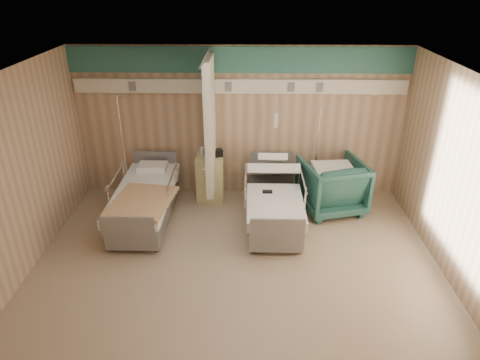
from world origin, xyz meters
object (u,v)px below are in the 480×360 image
Objects in this scene: bed_left at (145,205)px; iv_stand_left at (128,181)px; bedside_cabinet at (210,177)px; iv_stand_right at (314,181)px; bed_right at (273,207)px; visitor_armchair at (332,185)px.

bed_left is 1.05× the size of iv_stand_left.
iv_stand_left is (-0.48, 0.73, 0.10)m from bed_left.
bedside_cabinet is 1.96m from iv_stand_right.
bedside_cabinet is at bearing 40.60° from bed_left.
bed_right is 2.78m from iv_stand_left.
iv_stand_left reaches higher than bed_right.
bedside_cabinet reaches higher than bed_right.
iv_stand_right is (1.96, 0.01, -0.06)m from bedside_cabinet.
iv_stand_right reaches higher than bed_right.
iv_stand_left reaches higher than iv_stand_right.
bed_left is at bearing -6.18° from visitor_armchair.
iv_stand_left is (-3.49, -0.18, 0.05)m from iv_stand_right.
iv_stand_right is (0.81, 0.91, 0.05)m from bed_right.
bed_right is 1.05× the size of iv_stand_left.
bedside_cabinet is 2.25m from visitor_armchair.
bed_left is at bearing -56.65° from iv_stand_left.
visitor_armchair is 0.52× the size of iv_stand_left.
bed_left is at bearing -163.25° from iv_stand_right.
bed_right is at bearing -38.05° from bedside_cabinet.
bed_left is 1.39m from bedside_cabinet.
iv_stand_right is 3.50m from iv_stand_left.
bedside_cabinet is at bearing 141.95° from bed_right.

